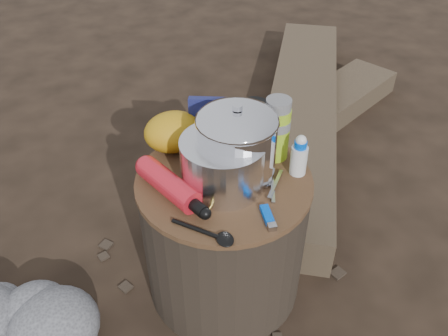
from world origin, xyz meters
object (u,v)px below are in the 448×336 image
object	(u,v)px
stump	(224,235)
camping_pot	(237,144)
travel_mug	(254,123)
log_main	(301,112)
thermos	(277,129)
fuel_bottle	(169,185)

from	to	relation	value
stump	camping_pot	world-z (taller)	camping_pot
camping_pot	travel_mug	bearing A→B (deg)	53.20
camping_pot	log_main	bearing A→B (deg)	51.31
travel_mug	thermos	bearing A→B (deg)	-72.10
camping_pot	thermos	distance (m)	0.14
log_main	thermos	xyz separation A→B (m)	(-0.47, -0.71, 0.46)
stump	fuel_bottle	bearing A→B (deg)	-175.45
thermos	travel_mug	xyz separation A→B (m)	(-0.03, 0.09, -0.03)
log_main	camping_pot	world-z (taller)	camping_pot
thermos	log_main	bearing A→B (deg)	56.40
thermos	stump	bearing A→B (deg)	-162.71
stump	thermos	size ratio (longest dim) A/B	2.62
stump	fuel_bottle	distance (m)	0.30
camping_pot	thermos	size ratio (longest dim) A/B	1.14
camping_pot	thermos	xyz separation A→B (m)	(0.13, 0.05, -0.01)
stump	thermos	distance (m)	0.36
camping_pot	fuel_bottle	size ratio (longest dim) A/B	0.80
fuel_bottle	thermos	xyz separation A→B (m)	(0.32, 0.07, 0.06)
thermos	fuel_bottle	bearing A→B (deg)	-168.58
log_main	fuel_bottle	bearing A→B (deg)	-106.55
log_main	stump	bearing A→B (deg)	-100.93
thermos	travel_mug	size ratio (longest dim) A/B	1.48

